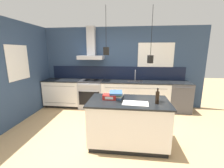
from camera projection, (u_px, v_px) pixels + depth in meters
ground_plane at (109, 136)px, 3.33m from camera, size 16.00×16.00×0.00m
wall_back at (115, 66)px, 4.98m from camera, size 5.60×2.39×2.60m
wall_left at (22, 72)px, 4.00m from camera, size 0.08×3.80×2.60m
counter_run_left at (64, 93)px, 5.07m from camera, size 1.20×0.64×0.91m
counter_run_sink at (135, 95)px, 4.80m from camera, size 2.10×0.64×1.25m
oven_range at (91, 94)px, 4.96m from camera, size 0.75×0.66×0.91m
dishwasher at (179, 97)px, 4.65m from camera, size 0.64×0.65×0.91m
kitchen_island at (128, 122)px, 2.97m from camera, size 1.54×0.86×0.91m
bottle_on_island at (157, 97)px, 2.68m from camera, size 0.07×0.07×0.29m
book_stack at (117, 95)px, 3.02m from camera, size 0.29×0.35×0.13m
red_supply_box at (110, 97)px, 2.95m from camera, size 0.26×0.18×0.09m
paper_pile at (135, 103)px, 2.72m from camera, size 0.48×0.30×0.01m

